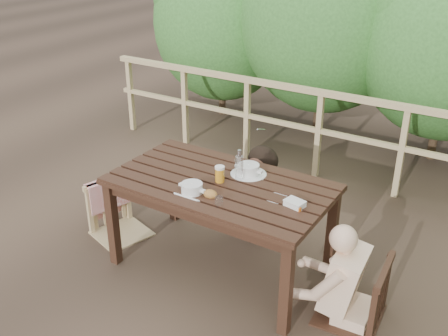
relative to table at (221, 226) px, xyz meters
The scene contains 15 objects.
ground 0.39m from the table, ahead, with size 60.00×60.00×0.00m, color #4C3A2B.
table is the anchor object (origin of this frame).
chair_left 1.04m from the table, behind, with size 0.46×0.46×0.93m, color tan.
chair_far 0.83m from the table, 88.30° to the left, with size 0.41×0.41×0.82m, color black.
chair_right 1.13m from the table, ahead, with size 0.47×0.47×0.95m, color black.
woman 0.88m from the table, 88.34° to the left, with size 0.52×0.64×1.29m, color black, non-canonical shape.
diner_right 1.17m from the table, ahead, with size 0.49×0.61×1.23m, color beige, non-canonical shape.
railing 2.00m from the table, 90.00° to the left, with size 5.60×0.10×1.01m, color tan.
soup_near 0.52m from the table, 108.07° to the right, with size 0.27×0.27×0.09m, color white.
soup_far 0.51m from the table, 63.04° to the left, with size 0.29×0.29×0.10m, color white.
bread_roll 0.49m from the table, 75.31° to the right, with size 0.11×0.08×0.07m, color #975826.
beer_glass 0.47m from the table, 134.00° to the right, with size 0.08×0.08×0.15m, color gold.
bottle 0.55m from the table, 44.15° to the left, with size 0.06×0.06×0.27m, color white.
tumbler 0.56m from the table, 59.35° to the right, with size 0.06×0.06×0.07m, color silver.
butter_tub 0.78m from the table, ahead, with size 0.14×0.10×0.06m, color silver.
Camera 1 is at (1.92, -3.01, 2.66)m, focal length 41.64 mm.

